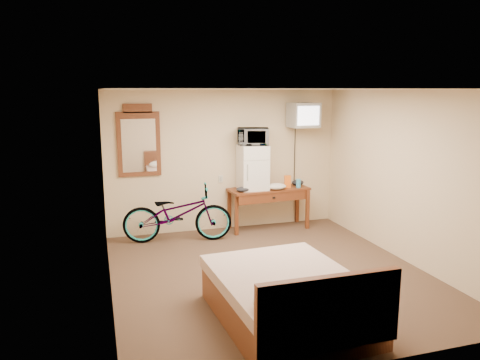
{
  "coord_description": "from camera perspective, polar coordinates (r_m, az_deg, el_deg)",
  "views": [
    {
      "loc": [
        -2.18,
        -5.69,
        2.49
      ],
      "look_at": [
        -0.17,
        0.82,
        1.18
      ],
      "focal_mm": 35.0,
      "sensor_mm": 36.0,
      "label": 1
    }
  ],
  "objects": [
    {
      "name": "cloth_dark_a",
      "position": [
        8.1,
        0.36,
        -1.15
      ],
      "size": [
        0.24,
        0.18,
        0.09
      ],
      "primitive_type": "ellipsoid",
      "color": "black",
      "rests_on": "desk"
    },
    {
      "name": "microwave",
      "position": [
        8.2,
        1.58,
        5.32
      ],
      "size": [
        0.62,
        0.51,
        0.3
      ],
      "primitive_type": "imported",
      "rotation": [
        0.0,
        0.0,
        -0.29
      ],
      "color": "white",
      "rests_on": "mini_fridge"
    },
    {
      "name": "cloth_dark_b",
      "position": [
        8.73,
        7.04,
        -0.31
      ],
      "size": [
        0.23,
        0.18,
        0.1
      ],
      "primitive_type": "ellipsoid",
      "color": "black",
      "rests_on": "desk"
    },
    {
      "name": "bed",
      "position": [
        5.19,
        6.08,
        -14.14
      ],
      "size": [
        1.53,
        1.98,
        0.9
      ],
      "color": "brown",
      "rests_on": "floor"
    },
    {
      "name": "cloth_cream",
      "position": [
        8.32,
        4.44,
        -0.78
      ],
      "size": [
        0.36,
        0.28,
        0.11
      ],
      "primitive_type": "ellipsoid",
      "color": "beige",
      "rests_on": "desk"
    },
    {
      "name": "bicycle",
      "position": [
        7.83,
        -7.63,
        -4.1
      ],
      "size": [
        1.87,
        0.91,
        0.94
      ],
      "primitive_type": "imported",
      "rotation": [
        0.0,
        0.0,
        1.41
      ],
      "color": "black",
      "rests_on": "floor"
    },
    {
      "name": "snack_bag",
      "position": [
        8.48,
        5.82,
        -0.2
      ],
      "size": [
        0.12,
        0.08,
        0.22
      ],
      "primitive_type": "cube",
      "rotation": [
        0.0,
        0.0,
        -0.18
      ],
      "color": "orange",
      "rests_on": "desk"
    },
    {
      "name": "blue_cup",
      "position": [
        8.54,
        7.14,
        -0.4
      ],
      "size": [
        0.09,
        0.09,
        0.15
      ],
      "primitive_type": "cylinder",
      "color": "#3EA0D4",
      "rests_on": "desk"
    },
    {
      "name": "wall_mirror",
      "position": [
        8.03,
        -12.24,
        4.6
      ],
      "size": [
        0.72,
        0.04,
        1.21
      ],
      "color": "brown",
      "rests_on": "room"
    },
    {
      "name": "room",
      "position": [
        6.21,
        3.73,
        -0.6
      ],
      "size": [
        4.6,
        4.64,
        2.5
      ],
      "color": "#4E3A27",
      "rests_on": "ground"
    },
    {
      "name": "desk",
      "position": [
        8.43,
        3.59,
        -1.79
      ],
      "size": [
        1.49,
        0.67,
        0.75
      ],
      "color": "maroon",
      "rests_on": "floor"
    },
    {
      "name": "crt_television",
      "position": [
        8.51,
        7.73,
        7.84
      ],
      "size": [
        0.51,
        0.6,
        0.44
      ],
      "color": "black",
      "rests_on": "room"
    },
    {
      "name": "mini_fridge",
      "position": [
        8.27,
        1.56,
        1.57
      ],
      "size": [
        0.48,
        0.48,
        0.79
      ],
      "color": "white",
      "rests_on": "desk"
    }
  ]
}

